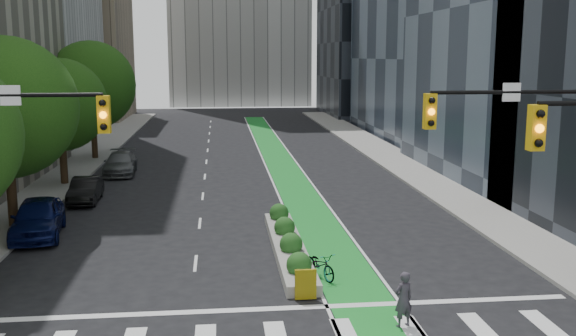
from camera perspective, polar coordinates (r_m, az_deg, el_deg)
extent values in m
plane|color=black|center=(19.58, -1.29, -13.75)|extent=(160.00, 160.00, 0.00)
cube|color=gray|center=(44.77, -19.37, -0.64)|extent=(3.60, 90.00, 0.15)
cube|color=gray|center=(45.55, 10.91, -0.08)|extent=(3.60, 90.00, 0.15)
cube|color=#188629|center=(48.71, -0.79, 0.67)|extent=(2.20, 70.00, 0.01)
cube|color=tan|center=(86.03, -19.07, 12.85)|extent=(14.00, 16.00, 26.00)
cube|color=black|center=(88.73, 8.11, 13.83)|extent=(14.00, 18.00, 28.00)
cylinder|color=black|center=(31.79, -23.45, -0.56)|extent=(0.44, 0.44, 5.04)
sphere|color=#153F0D|center=(31.42, -23.84, 4.93)|extent=(6.40, 6.40, 6.40)
cylinder|color=black|center=(41.36, -19.39, 1.57)|extent=(0.44, 0.44, 4.48)
sphere|color=#153F0D|center=(41.08, -19.61, 5.32)|extent=(5.60, 5.60, 5.60)
cylinder|color=black|center=(51.03, -16.89, 3.57)|extent=(0.44, 0.44, 5.15)
sphere|color=#153F0D|center=(50.81, -17.07, 7.08)|extent=(6.60, 6.60, 6.60)
cylinder|color=black|center=(19.33, -24.22, 5.91)|extent=(5.50, 0.12, 0.12)
cube|color=gold|center=(18.71, -16.04, 4.60)|extent=(0.34, 0.28, 1.05)
sphere|color=orange|center=(18.55, -16.13, 4.55)|extent=(0.20, 0.20, 0.20)
cube|color=white|center=(19.22, -23.46, 5.94)|extent=(0.55, 0.04, 0.55)
cylinder|color=black|center=(20.46, 19.92, 6.36)|extent=(5.50, 0.12, 0.12)
cube|color=gold|center=(19.45, 12.49, 4.94)|extent=(0.34, 0.28, 1.05)
sphere|color=orange|center=(19.30, 12.64, 4.90)|extent=(0.20, 0.20, 0.20)
cube|color=white|center=(20.31, 19.25, 6.38)|extent=(0.55, 0.04, 0.55)
cube|color=gold|center=(15.71, 21.20, 3.36)|extent=(0.34, 0.28, 1.05)
sphere|color=orange|center=(15.56, 21.47, 3.29)|extent=(0.20, 0.20, 0.20)
cube|color=gray|center=(26.16, 0.03, -7.09)|extent=(1.20, 10.00, 0.40)
cube|color=yellow|center=(21.15, 1.58, -10.29)|extent=(0.70, 0.12, 1.00)
sphere|color=#194C19|center=(22.71, 0.99, -8.58)|extent=(0.90, 0.90, 0.90)
sphere|color=#194C19|center=(25.08, 0.28, -6.78)|extent=(0.90, 0.90, 0.90)
sphere|color=#194C19|center=(27.47, -0.31, -5.28)|extent=(0.90, 0.90, 0.90)
sphere|color=#194C19|center=(29.87, -0.80, -4.03)|extent=(0.90, 0.90, 0.90)
imported|color=gray|center=(23.27, 2.84, -8.58)|extent=(1.34, 1.92, 0.96)
imported|color=#37323C|center=(19.42, 10.22, -11.42)|extent=(0.72, 0.59, 1.69)
imported|color=#0B1347|center=(30.29, -21.35, -4.14)|extent=(2.65, 5.24, 1.71)
imported|color=black|center=(36.54, -17.55, -1.89)|extent=(1.52, 4.08, 1.33)
imported|color=#4F5254|center=(44.52, -14.68, 0.40)|extent=(2.30, 5.11, 1.45)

